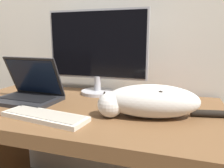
# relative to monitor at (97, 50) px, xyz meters

# --- Properties ---
(wall_back) EXTENTS (6.40, 0.06, 2.60)m
(wall_back) POSITION_rel_monitor_xyz_m (0.02, 0.17, 0.29)
(wall_back) COLOR silver
(wall_back) RESTS_ON ground_plane
(desk) EXTENTS (1.41, 0.75, 0.73)m
(desk) POSITION_rel_monitor_xyz_m (0.02, -0.27, -0.43)
(desk) COLOR brown
(desk) RESTS_ON ground_plane
(monitor) EXTENTS (0.62, 0.21, 0.51)m
(monitor) POSITION_rel_monitor_xyz_m (0.00, 0.00, 0.00)
(monitor) COLOR #B2B2B7
(monitor) RESTS_ON desk
(laptop) EXTENTS (0.36, 0.26, 0.24)m
(laptop) POSITION_rel_monitor_xyz_m (-0.30, -0.27, -0.22)
(laptop) COLOR #232326
(laptop) RESTS_ON desk
(external_keyboard) EXTENTS (0.41, 0.18, 0.02)m
(external_keyboard) POSITION_rel_monitor_xyz_m (-0.06, -0.49, -0.26)
(external_keyboard) COLOR beige
(external_keyboard) RESTS_ON desk
(cat) EXTENTS (0.59, 0.24, 0.15)m
(cat) POSITION_rel_monitor_xyz_m (0.37, -0.33, -0.20)
(cat) COLOR silver
(cat) RESTS_ON desk
(small_toy) EXTENTS (0.07, 0.07, 0.07)m
(small_toy) POSITION_rel_monitor_xyz_m (0.42, -0.04, -0.24)
(small_toy) COLOR red
(small_toy) RESTS_ON desk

